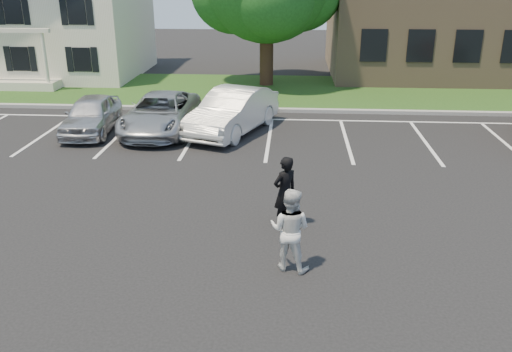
{
  "coord_description": "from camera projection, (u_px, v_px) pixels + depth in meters",
  "views": [
    {
      "loc": [
        0.81,
        -10.86,
        5.85
      ],
      "look_at": [
        0.0,
        1.0,
        1.25
      ],
      "focal_mm": 38.0,
      "sensor_mm": 36.0,
      "label": 1
    }
  ],
  "objects": [
    {
      "name": "man_black_suit",
      "position": [
        285.0,
        192.0,
        12.76
      ],
      "size": [
        0.77,
        0.73,
        1.77
      ],
      "primitive_type": "imported",
      "rotation": [
        0.0,
        0.0,
        3.81
      ],
      "color": "black",
      "rests_on": "ground"
    },
    {
      "name": "car_silver_minivan",
      "position": [
        161.0,
        113.0,
        20.39
      ],
      "size": [
        2.41,
        5.1,
        1.41
      ],
      "primitive_type": "imported",
      "rotation": [
        0.0,
        0.0,
        -0.02
      ],
      "color": "#A4A6AB",
      "rests_on": "ground"
    },
    {
      "name": "curb",
      "position": [
        273.0,
        110.0,
        23.41
      ],
      "size": [
        40.0,
        0.3,
        0.15
      ],
      "primitive_type": "cube",
      "color": "gray",
      "rests_on": "ground"
    },
    {
      "name": "house",
      "position": [
        48.0,
        6.0,
        30.3
      ],
      "size": [
        10.3,
        9.22,
        7.6
      ],
      "color": "beige",
      "rests_on": "ground"
    },
    {
      "name": "stall_lines",
      "position": [
        307.0,
        132.0,
        20.51
      ],
      "size": [
        34.0,
        5.36,
        0.01
      ],
      "color": "silver",
      "rests_on": "ground"
    },
    {
      "name": "ground_plane",
      "position": [
        253.0,
        243.0,
        12.27
      ],
      "size": [
        90.0,
        90.0,
        0.0
      ],
      "primitive_type": "plane",
      "color": "black",
      "rests_on": "ground"
    },
    {
      "name": "man_white_shirt",
      "position": [
        290.0,
        230.0,
        10.95
      ],
      "size": [
        1.02,
        0.9,
        1.77
      ],
      "primitive_type": "imported",
      "rotation": [
        0.0,
        0.0,
        2.84
      ],
      "color": "silver",
      "rests_on": "ground"
    },
    {
      "name": "car_white_sedan",
      "position": [
        233.0,
        111.0,
        20.23
      ],
      "size": [
        3.33,
        5.22,
        1.62
      ],
      "primitive_type": "imported",
      "rotation": [
        0.0,
        0.0,
        -0.35
      ],
      "color": "silver",
      "rests_on": "ground"
    },
    {
      "name": "car_silver_west",
      "position": [
        92.0,
        115.0,
        20.26
      ],
      "size": [
        1.89,
        4.13,
        1.38
      ],
      "primitive_type": "imported",
      "rotation": [
        0.0,
        0.0,
        0.07
      ],
      "color": "#BBBBC0",
      "rests_on": "ground"
    },
    {
      "name": "grass_strip",
      "position": [
        276.0,
        91.0,
        27.14
      ],
      "size": [
        44.0,
        8.0,
        0.08
      ],
      "primitive_type": "cube",
      "color": "#174117",
      "rests_on": "ground"
    }
  ]
}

